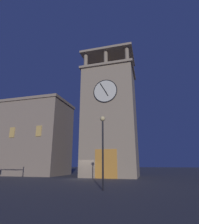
{
  "coord_description": "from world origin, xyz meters",
  "views": [
    {
      "loc": [
        -9.06,
        24.42,
        1.93
      ],
      "look_at": [
        -1.12,
        -4.46,
        10.64
      ],
      "focal_mm": 28.78,
      "sensor_mm": 36.0,
      "label": 1
    }
  ],
  "objects": [
    {
      "name": "street_lamp",
      "position": [
        -5.43,
        10.2,
        4.0
      ],
      "size": [
        0.44,
        0.44,
        5.83
      ],
      "color": "black",
      "rests_on": "ground_plane"
    },
    {
      "name": "ground_plane",
      "position": [
        0.0,
        0.0,
        0.0
      ],
      "size": [
        200.0,
        200.0,
        0.0
      ],
      "primitive_type": "plane",
      "color": "#424247"
    },
    {
      "name": "clocktower",
      "position": [
        -2.97,
        -4.44,
        9.43
      ],
      "size": [
        9.04,
        7.14,
        23.26
      ],
      "color": "gray",
      "rests_on": "ground_plane"
    },
    {
      "name": "adjacent_wing_building",
      "position": [
        16.6,
        -5.58,
        6.87
      ],
      "size": [
        21.64,
        8.42,
        13.7
      ],
      "color": "gray",
      "rests_on": "ground_plane"
    }
  ]
}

